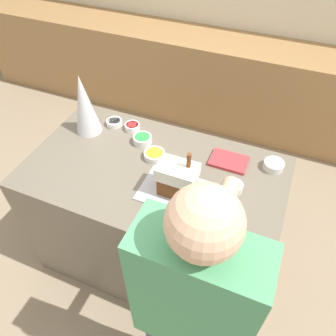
% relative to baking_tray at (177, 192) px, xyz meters
% --- Properties ---
extents(ground_plane, '(12.00, 12.00, 0.00)m').
position_rel_baking_tray_xyz_m(ground_plane, '(-0.19, 0.10, -0.95)').
color(ground_plane, gray).
extents(back_cabinet_block, '(6.00, 0.60, 0.93)m').
position_rel_baking_tray_xyz_m(back_cabinet_block, '(-0.19, 2.02, -0.48)').
color(back_cabinet_block, '#9E7547').
rests_on(back_cabinet_block, ground_plane).
extents(kitchen_island, '(1.54, 0.88, 0.94)m').
position_rel_baking_tray_xyz_m(kitchen_island, '(-0.19, 0.10, -0.48)').
color(kitchen_island, '#6B6051').
rests_on(kitchen_island, ground_plane).
extents(baking_tray, '(0.41, 0.28, 0.01)m').
position_rel_baking_tray_xyz_m(baking_tray, '(0.00, 0.00, 0.00)').
color(baking_tray, '#B2B2BC').
rests_on(baking_tray, kitchen_island).
extents(gingerbread_house, '(0.21, 0.14, 0.28)m').
position_rel_baking_tray_xyz_m(gingerbread_house, '(0.00, 0.00, 0.11)').
color(gingerbread_house, brown).
rests_on(gingerbread_house, baking_tray).
extents(decorative_tree, '(0.17, 0.17, 0.41)m').
position_rel_baking_tray_xyz_m(decorative_tree, '(-0.74, 0.28, 0.20)').
color(decorative_tree, silver).
rests_on(decorative_tree, kitchen_island).
extents(candy_bowl_front_corner, '(0.10, 0.10, 0.04)m').
position_rel_baking_tray_xyz_m(candy_bowl_front_corner, '(-0.48, 0.41, 0.02)').
color(candy_bowl_front_corner, white).
rests_on(candy_bowl_front_corner, kitchen_island).
extents(candy_bowl_beside_tree, '(0.13, 0.13, 0.04)m').
position_rel_baking_tray_xyz_m(candy_bowl_beside_tree, '(-0.23, 0.21, 0.02)').
color(candy_bowl_beside_tree, white).
rests_on(candy_bowl_beside_tree, kitchen_island).
extents(candy_bowl_near_tray_left, '(0.12, 0.12, 0.05)m').
position_rel_baking_tray_xyz_m(candy_bowl_near_tray_left, '(0.46, 0.39, 0.02)').
color(candy_bowl_near_tray_left, silver).
rests_on(candy_bowl_near_tray_left, kitchen_island).
extents(candy_bowl_center_rear, '(0.11, 0.11, 0.04)m').
position_rel_baking_tray_xyz_m(candy_bowl_center_rear, '(-0.62, 0.40, 0.02)').
color(candy_bowl_center_rear, silver).
rests_on(candy_bowl_center_rear, kitchen_island).
extents(candy_bowl_far_left, '(0.12, 0.12, 0.05)m').
position_rel_baking_tray_xyz_m(candy_bowl_far_left, '(-0.36, 0.31, 0.02)').
color(candy_bowl_far_left, white).
rests_on(candy_bowl_far_left, kitchen_island).
extents(candy_bowl_near_tray_right, '(0.10, 0.10, 0.05)m').
position_rel_baking_tray_xyz_m(candy_bowl_near_tray_right, '(0.29, 0.14, 0.02)').
color(candy_bowl_near_tray_right, silver).
rests_on(candy_bowl_near_tray_right, kitchen_island).
extents(cookbook, '(0.22, 0.16, 0.02)m').
position_rel_baking_tray_xyz_m(cookbook, '(0.20, 0.34, 0.01)').
color(cookbook, '#B23338').
rests_on(cookbook, kitchen_island).
extents(mug, '(0.08, 0.08, 0.10)m').
position_rel_baking_tray_xyz_m(mug, '(0.28, -0.19, 0.05)').
color(mug, '#2D2D33').
rests_on(mug, kitchen_island).
extents(person, '(0.45, 0.56, 1.71)m').
position_rel_baking_tray_xyz_m(person, '(0.30, -0.59, -0.06)').
color(person, '#424C6B').
rests_on(person, ground_plane).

